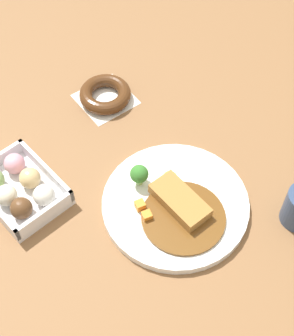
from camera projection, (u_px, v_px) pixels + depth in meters
ground_plane at (128, 196)px, 1.03m from camera, size 1.60×1.60×0.00m
curry_plate at (175, 204)px, 1.01m from camera, size 0.29×0.29×0.07m
donut_box at (20, 189)px, 1.02m from camera, size 0.18×0.13×0.06m
chocolate_ring_donut at (105, 95)px, 1.18m from camera, size 0.13×0.13×0.03m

